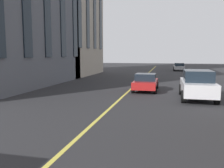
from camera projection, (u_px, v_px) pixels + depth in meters
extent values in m
cube|color=#D8C64C|center=(132.00, 88.00, 20.65)|extent=(80.00, 0.16, 0.01)
cube|color=#B7BABF|center=(179.00, 67.00, 42.98)|extent=(4.40, 1.80, 0.55)
cube|color=#19232D|center=(179.00, 64.00, 42.71)|extent=(1.85, 1.58, 0.50)
cylinder|color=black|center=(174.00, 68.00, 44.62)|extent=(0.64, 0.22, 0.64)
cylinder|color=black|center=(183.00, 68.00, 44.22)|extent=(0.64, 0.22, 0.64)
cylinder|color=black|center=(174.00, 69.00, 41.81)|extent=(0.64, 0.22, 0.64)
cylinder|color=black|center=(184.00, 69.00, 41.42)|extent=(0.64, 0.22, 0.64)
cube|color=#B21E1E|center=(146.00, 84.00, 19.09)|extent=(3.90, 1.75, 0.55)
cube|color=#19232D|center=(146.00, 77.00, 18.83)|extent=(1.64, 1.54, 0.55)
cylinder|color=black|center=(137.00, 85.00, 20.55)|extent=(0.60, 0.21, 0.60)
cylinder|color=black|center=(157.00, 85.00, 20.17)|extent=(0.60, 0.21, 0.60)
cylinder|color=black|center=(133.00, 89.00, 18.07)|extent=(0.60, 0.21, 0.60)
cylinder|color=black|center=(155.00, 90.00, 17.69)|extent=(0.60, 0.21, 0.60)
cube|color=silver|center=(197.00, 87.00, 15.62)|extent=(4.70, 1.95, 0.80)
cube|color=#19232D|center=(198.00, 76.00, 15.53)|extent=(2.59, 1.72, 0.70)
cylinder|color=black|center=(181.00, 89.00, 17.38)|extent=(0.76, 0.27, 0.76)
cylinder|color=black|center=(208.00, 90.00, 16.96)|extent=(0.76, 0.27, 0.76)
cylinder|color=black|center=(184.00, 97.00, 14.39)|extent=(0.76, 0.27, 0.76)
cylinder|color=black|center=(217.00, 98.00, 13.96)|extent=(0.76, 0.27, 0.76)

